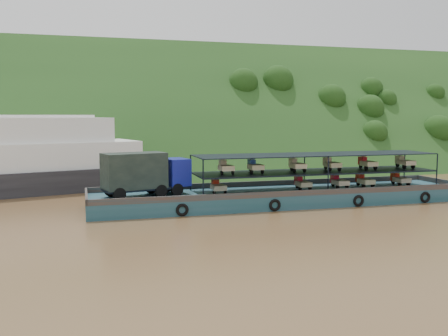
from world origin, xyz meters
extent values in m
plane|color=brown|center=(0.00, 0.00, 0.00)|extent=(160.00, 160.00, 0.00)
cube|color=#193714|center=(0.00, 36.00, 0.00)|extent=(140.00, 39.60, 39.60)
cube|color=#144149|center=(2.80, 0.56, 0.60)|extent=(35.00, 7.00, 1.20)
cube|color=#592D19|center=(2.80, 3.96, 1.45)|extent=(35.00, 0.20, 0.50)
cube|color=#592D19|center=(2.80, -2.84, 1.45)|extent=(35.00, 0.20, 0.50)
cube|color=#592D19|center=(20.20, 0.56, 1.45)|extent=(0.20, 7.00, 0.50)
cube|color=#592D19|center=(-14.60, 0.56, 1.45)|extent=(0.20, 7.00, 0.50)
torus|color=black|center=(-7.20, -2.99, 0.55)|extent=(1.06, 0.26, 1.06)
torus|color=black|center=(0.80, -2.99, 0.55)|extent=(1.06, 0.26, 1.06)
torus|color=black|center=(8.80, -2.99, 0.55)|extent=(1.06, 0.26, 1.06)
torus|color=black|center=(15.80, -2.99, 0.55)|extent=(1.06, 0.26, 1.06)
cylinder|color=black|center=(-12.01, -0.92, 1.74)|extent=(1.14, 0.63, 1.08)
cylinder|color=black|center=(-12.57, 1.28, 1.74)|extent=(1.14, 0.63, 1.08)
cylinder|color=black|center=(-8.46, -0.01, 1.74)|extent=(1.14, 0.63, 1.08)
cylinder|color=black|center=(-9.02, 2.19, 1.74)|extent=(1.14, 0.63, 1.08)
cylinder|color=black|center=(-6.99, 0.36, 1.74)|extent=(1.14, 0.63, 1.08)
cylinder|color=black|center=(-7.55, 2.56, 1.74)|extent=(1.14, 0.63, 1.08)
cube|color=black|center=(-9.58, 0.87, 1.90)|extent=(7.70, 4.11, 0.22)
cube|color=navy|center=(-6.86, 1.57, 3.14)|extent=(2.42, 2.96, 2.37)
cube|color=black|center=(-5.97, 1.79, 3.57)|extent=(0.60, 2.11, 0.97)
cube|color=black|center=(-10.62, 0.61, 3.47)|extent=(5.66, 3.79, 3.02)
cube|color=black|center=(6.30, 0.56, 2.86)|extent=(23.00, 5.00, 0.12)
cube|color=black|center=(6.30, 0.56, 4.50)|extent=(23.00, 5.00, 0.08)
cylinder|color=black|center=(-5.20, -1.94, 2.85)|extent=(0.12, 0.12, 3.30)
cylinder|color=black|center=(-5.20, 3.06, 2.85)|extent=(0.12, 0.12, 3.30)
cylinder|color=black|center=(6.30, -1.94, 2.85)|extent=(0.12, 0.12, 3.30)
cylinder|color=black|center=(6.30, 3.06, 2.85)|extent=(0.12, 0.12, 3.30)
cylinder|color=black|center=(17.80, -1.94, 2.85)|extent=(0.12, 0.12, 3.30)
cylinder|color=black|center=(17.80, 3.06, 2.85)|extent=(0.12, 0.12, 3.30)
cylinder|color=black|center=(-3.31, 1.61, 1.46)|extent=(0.12, 0.52, 0.52)
cylinder|color=black|center=(-3.81, -0.19, 1.46)|extent=(0.14, 0.52, 0.52)
cylinder|color=black|center=(-2.81, -0.19, 1.46)|extent=(0.14, 0.52, 0.52)
cube|color=tan|center=(-3.31, 0.16, 1.80)|extent=(1.15, 1.50, 0.44)
cube|color=#B7210C|center=(-3.31, 1.31, 1.98)|extent=(0.55, 0.80, 0.80)
cube|color=#B7210C|center=(-3.31, 1.11, 2.48)|extent=(0.50, 0.10, 0.10)
cylinder|color=black|center=(4.87, 1.61, 1.46)|extent=(0.12, 0.52, 0.52)
cylinder|color=black|center=(4.37, -0.19, 1.46)|extent=(0.14, 0.52, 0.52)
cylinder|color=black|center=(5.37, -0.19, 1.46)|extent=(0.14, 0.52, 0.52)
cube|color=#BEB386|center=(4.87, 0.16, 1.80)|extent=(1.15, 1.50, 0.44)
cube|color=red|center=(4.87, 1.31, 1.98)|extent=(0.55, 0.80, 0.80)
cube|color=red|center=(4.87, 1.11, 2.48)|extent=(0.50, 0.10, 0.10)
cylinder|color=black|center=(8.71, 1.61, 1.46)|extent=(0.12, 0.52, 0.52)
cylinder|color=black|center=(8.21, -0.19, 1.46)|extent=(0.14, 0.52, 0.52)
cylinder|color=black|center=(9.21, -0.19, 1.46)|extent=(0.14, 0.52, 0.52)
cube|color=beige|center=(8.71, 0.16, 1.80)|extent=(1.15, 1.50, 0.44)
cube|color=#B50C26|center=(8.71, 1.31, 1.98)|extent=(0.55, 0.80, 0.80)
cube|color=#B50C26|center=(8.71, 1.11, 2.48)|extent=(0.50, 0.10, 0.10)
cylinder|color=black|center=(11.47, 1.61, 1.46)|extent=(0.12, 0.52, 0.52)
cylinder|color=black|center=(10.97, -0.19, 1.46)|extent=(0.14, 0.52, 0.52)
cylinder|color=black|center=(11.97, -0.19, 1.46)|extent=(0.14, 0.52, 0.52)
cube|color=beige|center=(11.47, 0.16, 1.80)|extent=(1.15, 1.50, 0.44)
cube|color=#AB180B|center=(11.47, 1.31, 1.98)|extent=(0.55, 0.80, 0.80)
cube|color=#AB180B|center=(11.47, 1.11, 2.48)|extent=(0.50, 0.10, 0.10)
cylinder|color=black|center=(15.46, 1.61, 1.46)|extent=(0.12, 0.52, 0.52)
cylinder|color=black|center=(14.96, -0.19, 1.46)|extent=(0.14, 0.52, 0.52)
cylinder|color=black|center=(15.96, -0.19, 1.46)|extent=(0.14, 0.52, 0.52)
cube|color=#CBB48F|center=(15.46, 0.16, 1.80)|extent=(1.15, 1.50, 0.44)
cube|color=red|center=(15.46, 1.31, 1.98)|extent=(0.55, 0.80, 0.80)
cube|color=red|center=(15.46, 1.11, 2.48)|extent=(0.50, 0.10, 0.10)
cylinder|color=black|center=(-2.61, 1.61, 3.18)|extent=(0.12, 0.52, 0.52)
cylinder|color=black|center=(-3.11, -0.19, 3.18)|extent=(0.14, 0.52, 0.52)
cylinder|color=black|center=(-2.11, -0.19, 3.18)|extent=(0.14, 0.52, 0.52)
cube|color=beige|center=(-2.61, 0.16, 3.52)|extent=(1.15, 1.50, 0.44)
cube|color=beige|center=(-2.61, 1.31, 3.70)|extent=(0.55, 0.80, 0.80)
cube|color=beige|center=(-2.61, 1.11, 4.20)|extent=(0.50, 0.10, 0.10)
cylinder|color=black|center=(0.17, 1.61, 3.18)|extent=(0.12, 0.52, 0.52)
cylinder|color=black|center=(-0.33, -0.19, 3.18)|extent=(0.14, 0.52, 0.52)
cylinder|color=black|center=(0.67, -0.19, 3.18)|extent=(0.14, 0.52, 0.52)
cube|color=#C5BE8B|center=(0.17, 0.16, 3.52)|extent=(1.15, 1.50, 0.44)
cube|color=navy|center=(0.17, 1.31, 3.70)|extent=(0.55, 0.80, 0.80)
cube|color=navy|center=(0.17, 1.11, 4.20)|extent=(0.50, 0.10, 0.10)
cylinder|color=black|center=(4.28, 1.61, 3.18)|extent=(0.12, 0.52, 0.52)
cylinder|color=black|center=(3.78, -0.19, 3.18)|extent=(0.14, 0.52, 0.52)
cylinder|color=black|center=(4.78, -0.19, 3.18)|extent=(0.14, 0.52, 0.52)
cube|color=beige|center=(4.28, 0.16, 3.52)|extent=(1.15, 1.50, 0.44)
cube|color=beige|center=(4.28, 1.31, 3.70)|extent=(0.55, 0.80, 0.80)
cube|color=beige|center=(4.28, 1.11, 4.20)|extent=(0.50, 0.10, 0.10)
cylinder|color=black|center=(7.86, 1.61, 3.18)|extent=(0.12, 0.52, 0.52)
cylinder|color=black|center=(7.36, -0.19, 3.18)|extent=(0.14, 0.52, 0.52)
cylinder|color=black|center=(8.36, -0.19, 3.18)|extent=(0.14, 0.52, 0.52)
cube|color=tan|center=(7.86, 0.16, 3.52)|extent=(1.15, 1.50, 0.44)
cube|color=beige|center=(7.86, 1.31, 3.70)|extent=(0.55, 0.80, 0.80)
cube|color=beige|center=(7.86, 1.11, 4.20)|extent=(0.50, 0.10, 0.10)
cylinder|color=black|center=(11.70, 1.61, 3.18)|extent=(0.12, 0.52, 0.52)
cylinder|color=black|center=(11.20, -0.19, 3.18)|extent=(0.14, 0.52, 0.52)
cylinder|color=black|center=(12.20, -0.19, 3.18)|extent=(0.14, 0.52, 0.52)
cube|color=#C9C28E|center=(11.70, 0.16, 3.52)|extent=(1.15, 1.50, 0.44)
cube|color=red|center=(11.70, 1.31, 3.70)|extent=(0.55, 0.80, 0.80)
cube|color=red|center=(11.70, 1.11, 4.20)|extent=(0.50, 0.10, 0.10)
cylinder|color=black|center=(15.92, 1.61, 3.18)|extent=(0.12, 0.52, 0.52)
cylinder|color=black|center=(15.42, -0.19, 3.18)|extent=(0.14, 0.52, 0.52)
cylinder|color=black|center=(16.42, -0.19, 3.18)|extent=(0.14, 0.52, 0.52)
cube|color=beige|center=(15.92, 0.16, 3.52)|extent=(1.15, 1.50, 0.44)
cube|color=#BBB784|center=(15.92, 1.31, 3.70)|extent=(0.55, 0.80, 0.80)
cube|color=#BBB784|center=(15.92, 1.11, 4.20)|extent=(0.50, 0.10, 0.10)
camera|label=1|loc=(-14.78, -41.96, 8.10)|focal=40.00mm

